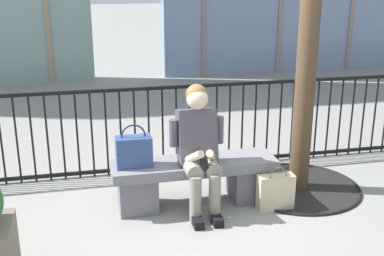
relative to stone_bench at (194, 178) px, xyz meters
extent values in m
plane|color=gray|center=(0.00, 0.00, -0.27)|extent=(60.00, 60.00, 0.00)
cube|color=slate|center=(0.00, 0.00, 0.13)|extent=(1.60, 0.44, 0.10)
cube|color=slate|center=(-0.56, 0.00, -0.10)|extent=(0.36, 0.37, 0.35)
cube|color=slate|center=(0.56, 0.00, -0.10)|extent=(0.36, 0.37, 0.35)
cylinder|color=gray|center=(-0.08, -0.18, 0.20)|extent=(0.15, 0.40, 0.15)
cylinder|color=gray|center=(-0.08, -0.38, -0.05)|extent=(0.11, 0.11, 0.45)
cube|color=black|center=(-0.08, -0.44, -0.23)|extent=(0.09, 0.22, 0.08)
cylinder|color=gray|center=(0.10, -0.18, 0.20)|extent=(0.15, 0.40, 0.15)
cylinder|color=gray|center=(0.10, -0.38, -0.05)|extent=(0.11, 0.11, 0.45)
cube|color=black|center=(0.10, -0.44, -0.23)|extent=(0.09, 0.22, 0.08)
cube|color=#4C4751|center=(0.01, -0.04, 0.44)|extent=(0.36, 0.30, 0.55)
cylinder|color=#4C4751|center=(-0.21, -0.04, 0.49)|extent=(0.08, 0.08, 0.26)
cylinder|color=beige|center=(-0.07, -0.26, 0.32)|extent=(0.16, 0.28, 0.20)
cylinder|color=#4C4751|center=(0.23, -0.04, 0.49)|extent=(0.08, 0.08, 0.26)
cylinder|color=beige|center=(0.09, -0.26, 0.32)|extent=(0.16, 0.28, 0.20)
cube|color=black|center=(0.01, -0.32, 0.30)|extent=(0.07, 0.10, 0.13)
sphere|color=beige|center=(0.01, -0.06, 0.81)|extent=(0.20, 0.20, 0.20)
sphere|color=olive|center=(0.01, -0.03, 0.84)|extent=(0.20, 0.20, 0.20)
cube|color=#33477F|center=(-0.58, -0.01, 0.32)|extent=(0.33, 0.17, 0.29)
torus|color=#1E2A4C|center=(-0.58, -0.01, 0.47)|extent=(0.23, 0.02, 0.23)
cube|color=beige|center=(0.73, -0.30, -0.10)|extent=(0.35, 0.13, 0.35)
torus|color=#685E4C|center=(0.73, -0.35, 0.10)|extent=(0.17, 0.01, 0.17)
torus|color=#685E4C|center=(0.73, -0.25, 0.10)|extent=(0.17, 0.01, 0.17)
cylinder|color=black|center=(-1.88, 0.90, 0.23)|extent=(0.02, 0.02, 1.00)
cylinder|color=black|center=(-1.72, 0.90, 0.23)|extent=(0.02, 0.02, 1.00)
cylinder|color=black|center=(-1.57, 0.90, 0.23)|extent=(0.02, 0.02, 1.00)
cylinder|color=black|center=(-1.41, 0.90, 0.23)|extent=(0.02, 0.02, 1.00)
cylinder|color=black|center=(-1.25, 0.90, 0.23)|extent=(0.02, 0.02, 1.00)
cylinder|color=black|center=(-1.10, 0.90, 0.23)|extent=(0.02, 0.02, 1.00)
cylinder|color=black|center=(-0.94, 0.90, 0.23)|extent=(0.02, 0.02, 1.00)
cylinder|color=black|center=(-0.78, 0.90, 0.23)|extent=(0.02, 0.02, 1.00)
cylinder|color=black|center=(-0.63, 0.90, 0.23)|extent=(0.02, 0.02, 1.00)
cylinder|color=black|center=(-0.47, 0.90, 0.23)|extent=(0.02, 0.02, 1.00)
cylinder|color=black|center=(-0.31, 0.90, 0.23)|extent=(0.02, 0.02, 1.00)
cylinder|color=black|center=(-0.16, 0.90, 0.23)|extent=(0.02, 0.02, 1.00)
cylinder|color=black|center=(0.00, 0.90, 0.23)|extent=(0.02, 0.02, 1.00)
cylinder|color=black|center=(0.16, 0.90, 0.23)|extent=(0.02, 0.02, 1.00)
cylinder|color=black|center=(0.31, 0.90, 0.23)|extent=(0.02, 0.02, 1.00)
cylinder|color=black|center=(0.47, 0.90, 0.23)|extent=(0.02, 0.02, 1.00)
cylinder|color=black|center=(0.63, 0.90, 0.23)|extent=(0.02, 0.02, 1.00)
cylinder|color=black|center=(0.78, 0.90, 0.23)|extent=(0.02, 0.02, 1.00)
cylinder|color=black|center=(0.94, 0.90, 0.23)|extent=(0.02, 0.02, 1.00)
cylinder|color=black|center=(1.10, 0.90, 0.23)|extent=(0.02, 0.02, 1.00)
cylinder|color=black|center=(1.25, 0.90, 0.23)|extent=(0.02, 0.02, 1.00)
cylinder|color=black|center=(1.41, 0.90, 0.23)|extent=(0.02, 0.02, 1.00)
cylinder|color=black|center=(1.57, 0.90, 0.23)|extent=(0.02, 0.02, 1.00)
cylinder|color=black|center=(1.72, 0.90, 0.23)|extent=(0.02, 0.02, 1.00)
cylinder|color=black|center=(1.88, 0.90, 0.23)|extent=(0.02, 0.02, 1.00)
cylinder|color=black|center=(2.04, 0.90, 0.23)|extent=(0.02, 0.02, 1.00)
cylinder|color=black|center=(2.19, 0.90, 0.23)|extent=(0.02, 0.02, 1.00)
cylinder|color=black|center=(2.35, 0.90, 0.23)|extent=(0.02, 0.02, 1.00)
cylinder|color=black|center=(2.51, 0.90, 0.23)|extent=(0.02, 0.02, 1.00)
cube|color=black|center=(0.00, 0.90, -0.22)|extent=(9.72, 0.04, 0.04)
cube|color=black|center=(0.00, 0.90, 0.70)|extent=(9.72, 0.04, 0.04)
cylinder|color=black|center=(1.15, 0.10, -0.27)|extent=(1.28, 1.28, 0.01)
torus|color=black|center=(1.15, 0.10, -0.26)|extent=(1.31, 1.31, 0.03)
cylinder|color=#4C3826|center=(1.15, 0.10, 1.43)|extent=(0.20, 0.20, 3.40)
camera|label=1|loc=(-1.01, -4.33, 1.94)|focal=46.25mm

